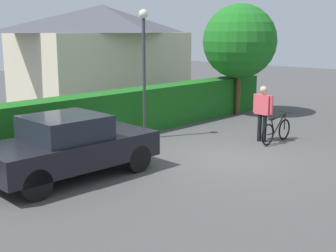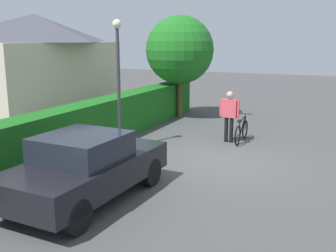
% 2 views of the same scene
% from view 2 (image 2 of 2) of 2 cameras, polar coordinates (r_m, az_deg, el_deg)
% --- Properties ---
extents(ground_plane, '(60.00, 60.00, 0.00)m').
position_cam_2_polar(ground_plane, '(11.39, 7.24, -5.16)').
color(ground_plane, '#464646').
extents(hedge_row, '(14.66, 0.90, 1.46)m').
position_cam_2_polar(hedge_row, '(13.04, -10.64, 0.28)').
color(hedge_row, '#195F19').
rests_on(hedge_row, ground).
extents(house_distant, '(8.16, 4.39, 4.53)m').
position_cam_2_polar(house_distant, '(19.52, -18.27, 8.53)').
color(house_distant, beige).
rests_on(house_distant, ground).
extents(parked_car_near, '(4.05, 1.98, 1.48)m').
position_cam_2_polar(parked_car_near, '(8.68, -11.72, -5.73)').
color(parked_car_near, black).
rests_on(parked_car_near, ground).
extents(bicycle, '(1.66, 0.50, 0.90)m').
position_cam_2_polar(bicycle, '(13.62, 10.51, -0.75)').
color(bicycle, black).
rests_on(bicycle, ground).
extents(person_rider, '(0.23, 0.69, 1.73)m').
position_cam_2_polar(person_rider, '(13.40, 8.80, 1.94)').
color(person_rider, black).
rests_on(person_rider, ground).
extents(street_lamp, '(0.28, 0.28, 4.00)m').
position_cam_2_polar(street_lamp, '(12.38, -7.18, 8.54)').
color(street_lamp, '#38383D').
rests_on(street_lamp, ground).
extents(tree_kerbside, '(2.95, 2.95, 4.43)m').
position_cam_2_polar(tree_kerbside, '(17.49, 1.69, 10.85)').
color(tree_kerbside, brown).
rests_on(tree_kerbside, ground).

